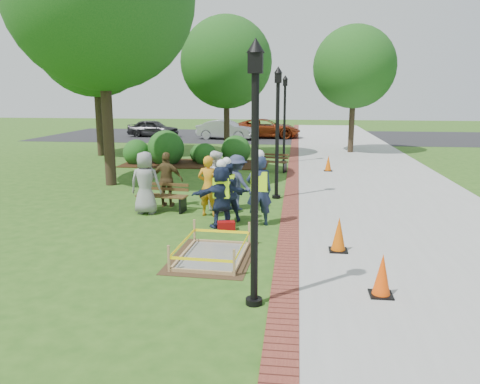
# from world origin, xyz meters

# --- Properties ---
(ground) EXTENTS (100.00, 100.00, 0.00)m
(ground) POSITION_xyz_m (0.00, 0.00, 0.00)
(ground) COLOR #285116
(ground) RESTS_ON ground
(sidewalk) EXTENTS (6.00, 60.00, 0.02)m
(sidewalk) POSITION_xyz_m (5.00, 10.00, 0.01)
(sidewalk) COLOR #9E9E99
(sidewalk) RESTS_ON ground
(brick_edging) EXTENTS (0.50, 60.00, 0.03)m
(brick_edging) POSITION_xyz_m (1.75, 10.00, 0.01)
(brick_edging) COLOR maroon
(brick_edging) RESTS_ON ground
(mulch_bed) EXTENTS (7.00, 3.00, 0.05)m
(mulch_bed) POSITION_xyz_m (-3.00, 12.00, 0.02)
(mulch_bed) COLOR #381E0F
(mulch_bed) RESTS_ON ground
(parking_lot) EXTENTS (36.00, 12.00, 0.01)m
(parking_lot) POSITION_xyz_m (0.00, 27.00, 0.00)
(parking_lot) COLOR black
(parking_lot) RESTS_ON ground
(wet_concrete_pad) EXTENTS (1.81, 2.38, 0.55)m
(wet_concrete_pad) POSITION_xyz_m (0.16, -0.88, 0.23)
(wet_concrete_pad) COLOR #47331E
(wet_concrete_pad) RESTS_ON ground
(bench_near) EXTENTS (1.55, 0.68, 0.81)m
(bench_near) POSITION_xyz_m (-2.03, 2.89, 0.26)
(bench_near) COLOR brown
(bench_near) RESTS_ON ground
(bench_far) EXTENTS (1.52, 0.80, 0.78)m
(bench_far) POSITION_xyz_m (0.78, 10.28, 0.25)
(bench_far) COLOR #4D351A
(bench_far) RESTS_ON ground
(cone_front) EXTENTS (0.39, 0.39, 0.78)m
(cone_front) POSITION_xyz_m (3.40, -2.44, 0.37)
(cone_front) COLOR black
(cone_front) RESTS_ON ground
(cone_back) EXTENTS (0.40, 0.40, 0.79)m
(cone_back) POSITION_xyz_m (2.86, -0.17, 0.38)
(cone_back) COLOR black
(cone_back) RESTS_ON ground
(cone_far) EXTENTS (0.36, 0.36, 0.71)m
(cone_far) POSITION_xyz_m (3.29, 10.63, 0.34)
(cone_far) COLOR black
(cone_far) RESTS_ON ground
(toolbox) EXTENTS (0.48, 0.34, 0.22)m
(toolbox) POSITION_xyz_m (0.15, 1.18, 0.11)
(toolbox) COLOR maroon
(toolbox) RESTS_ON ground
(lamp_near) EXTENTS (0.28, 0.28, 4.26)m
(lamp_near) POSITION_xyz_m (1.25, -3.00, 2.48)
(lamp_near) COLOR black
(lamp_near) RESTS_ON ground
(lamp_mid) EXTENTS (0.28, 0.28, 4.26)m
(lamp_mid) POSITION_xyz_m (1.25, 5.00, 2.48)
(lamp_mid) COLOR black
(lamp_mid) RESTS_ON ground
(lamp_far) EXTENTS (0.28, 0.28, 4.26)m
(lamp_far) POSITION_xyz_m (1.25, 13.00, 2.48)
(lamp_far) COLOR black
(lamp_far) RESTS_ON ground
(tree_back) EXTENTS (4.83, 4.83, 7.41)m
(tree_back) POSITION_xyz_m (-1.93, 15.07, 4.98)
(tree_back) COLOR #3D2D1E
(tree_back) RESTS_ON ground
(tree_right) EXTENTS (4.63, 4.63, 7.15)m
(tree_right) POSITION_xyz_m (4.99, 17.55, 4.83)
(tree_right) COLOR #3D2D1E
(tree_right) RESTS_ON ground
(tree_far) EXTENTS (6.22, 6.22, 9.39)m
(tree_far) POSITION_xyz_m (-8.92, 14.49, 6.27)
(tree_far) COLOR #3D2D1E
(tree_far) RESTS_ON ground
(shrub_a) EXTENTS (1.30, 1.30, 1.30)m
(shrub_a) POSITION_xyz_m (-5.88, 11.71, 0.00)
(shrub_a) COLOR #154C16
(shrub_a) RESTS_ON ground
(shrub_b) EXTENTS (1.78, 1.78, 1.78)m
(shrub_b) POSITION_xyz_m (-4.46, 11.92, 0.00)
(shrub_b) COLOR #154C16
(shrub_b) RESTS_ON ground
(shrub_c) EXTENTS (1.11, 1.11, 1.11)m
(shrub_c) POSITION_xyz_m (-2.54, 12.07, 0.00)
(shrub_c) COLOR #154C16
(shrub_c) RESTS_ON ground
(shrub_d) EXTENTS (1.46, 1.46, 1.46)m
(shrub_d) POSITION_xyz_m (-1.12, 12.77, 0.00)
(shrub_d) COLOR #154C16
(shrub_d) RESTS_ON ground
(shrub_e) EXTENTS (0.97, 0.97, 0.97)m
(shrub_e) POSITION_xyz_m (-2.96, 12.76, 0.00)
(shrub_e) COLOR #154C16
(shrub_e) RESTS_ON ground
(casual_person_a) EXTENTS (0.58, 0.37, 1.81)m
(casual_person_a) POSITION_xyz_m (-2.41, 2.54, 0.90)
(casual_person_a) COLOR gray
(casual_person_a) RESTS_ON ground
(casual_person_b) EXTENTS (0.61, 0.45, 1.73)m
(casual_person_b) POSITION_xyz_m (-0.55, 2.49, 0.86)
(casual_person_b) COLOR orange
(casual_person_b) RESTS_ON ground
(casual_person_c) EXTENTS (0.68, 0.62, 1.78)m
(casual_person_c) POSITION_xyz_m (-0.47, 3.18, 0.89)
(casual_person_c) COLOR white
(casual_person_c) RESTS_ON ground
(casual_person_d) EXTENTS (0.56, 0.38, 1.68)m
(casual_person_d) POSITION_xyz_m (-2.02, 3.44, 0.84)
(casual_person_d) COLOR brown
(casual_person_d) RESTS_ON ground
(casual_person_e) EXTENTS (0.62, 0.59, 1.65)m
(casual_person_e) POSITION_xyz_m (0.15, 3.34, 0.82)
(casual_person_e) COLOR #2F3653
(casual_person_e) RESTS_ON ground
(hivis_worker_a) EXTENTS (0.62, 0.52, 1.79)m
(hivis_worker_a) POSITION_xyz_m (-0.01, 1.44, 0.89)
(hivis_worker_a) COLOR #18193F
(hivis_worker_a) RESTS_ON ground
(hivis_worker_b) EXTENTS (0.68, 0.53, 2.01)m
(hivis_worker_b) POSITION_xyz_m (0.94, 1.72, 0.99)
(hivis_worker_b) COLOR #161B39
(hivis_worker_b) RESTS_ON ground
(hivis_worker_c) EXTENTS (0.61, 0.55, 1.77)m
(hivis_worker_c) POSITION_xyz_m (0.04, 1.99, 0.88)
(hivis_worker_c) COLOR #161D39
(hivis_worker_c) RESTS_ON ground
(parked_car_a) EXTENTS (2.35, 4.64, 1.46)m
(parked_car_a) POSITION_xyz_m (-9.33, 25.46, 0.00)
(parked_car_a) COLOR #272629
(parked_car_a) RESTS_ON ground
(parked_car_b) EXTENTS (3.02, 5.09, 1.55)m
(parked_car_b) POSITION_xyz_m (-3.37, 24.22, 0.00)
(parked_car_b) COLOR #9A9A9E
(parked_car_b) RESTS_ON ground
(parked_car_c) EXTENTS (2.26, 4.91, 1.58)m
(parked_car_c) POSITION_xyz_m (-0.50, 25.62, 0.00)
(parked_car_c) COLOR maroon
(parked_car_c) RESTS_ON ground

